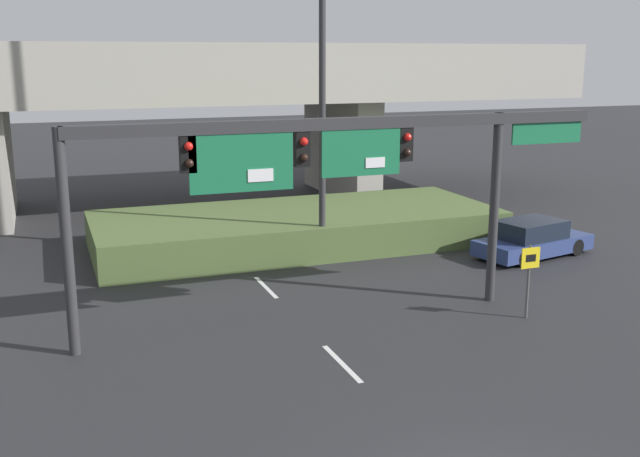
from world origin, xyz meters
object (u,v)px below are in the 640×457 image
Objects in this scene: speed_limit_sign at (529,271)px; parked_sedan_near_right at (532,239)px; signal_gantry at (332,158)px; highway_light_pole_near at (322,19)px.

speed_limit_sign is 0.44× the size of parked_sedan_near_right.
speed_limit_sign is at bearing -18.12° from signal_gantry.
signal_gantry is at bearing -108.20° from highway_light_pole_near.
highway_light_pole_near is 11.20m from parked_sedan_near_right.
signal_gantry reaches higher than speed_limit_sign.
speed_limit_sign is at bearing -66.69° from highway_light_pole_near.
signal_gantry is 7.16× the size of speed_limit_sign.
speed_limit_sign is 11.11m from highway_light_pole_near.
speed_limit_sign is 7.13m from parked_sedan_near_right.
highway_light_pole_near is at bearing 152.19° from parked_sedan_near_right.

